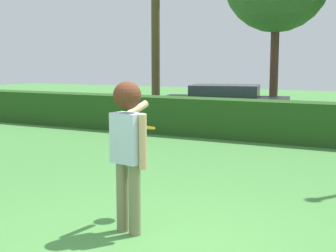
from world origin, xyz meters
TOP-DOWN VIEW (x-y plane):
  - ground_plane at (0.00, 0.00)m, footprint 60.00×60.00m
  - person at (-0.43, 0.28)m, footprint 0.55×0.79m
  - frisbee at (-0.59, 0.94)m, footprint 0.25×0.25m
  - hedge_row at (0.00, 7.51)m, footprint 24.02×0.90m
  - parked_car_black at (-3.12, 10.52)m, footprint 4.48×2.61m

SIDE VIEW (x-z plane):
  - ground_plane at x=0.00m, z-range 0.00..0.00m
  - hedge_row at x=0.00m, z-range 0.00..1.02m
  - parked_car_black at x=-3.12m, z-range 0.06..1.31m
  - person at x=-0.43m, z-range 0.23..2.01m
  - frisbee at x=-0.59m, z-range 1.12..1.21m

